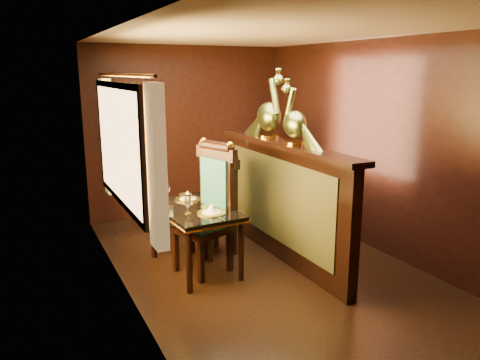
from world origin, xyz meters
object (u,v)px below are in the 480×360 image
Objects in this scene: chair_left at (211,203)px; peacock_right at (269,104)px; dining_table at (194,213)px; chair_right at (220,201)px; peacock_left at (295,112)px.

chair_left is 1.35m from peacock_right.
chair_left is at bearing -24.88° from dining_table.
peacock_right is at bearing -27.16° from chair_right.
dining_table is 0.22m from chair_left.
chair_left reaches higher than dining_table.
peacock_left is (1.03, -0.37, 1.08)m from dining_table.
peacock_right is at bearing 90.00° from peacock_left.
chair_right is 1.52× the size of peacock_right.
chair_right is at bearing 129.66° from peacock_left.
peacock_right is (0.57, -0.14, 1.13)m from chair_right.
peacock_left is 0.87× the size of peacock_right.
chair_left is 0.49m from chair_right.
chair_left reaches higher than chair_right.
chair_right is at bearing 35.06° from chair_left.
chair_right is (0.28, 0.39, -0.11)m from chair_left.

